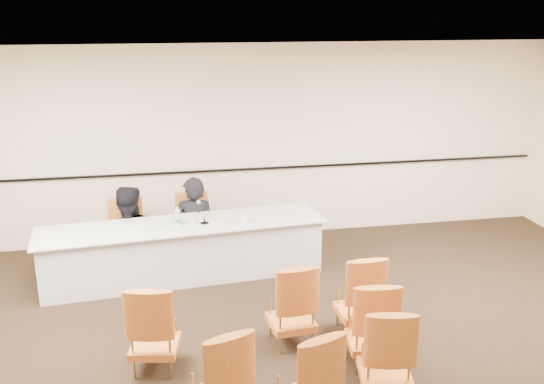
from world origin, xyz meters
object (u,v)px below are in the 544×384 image
(panelist_second_chair, at_px, (127,235))
(aud_chair_front_mid, at_px, (291,303))
(aud_chair_back_left, at_px, (220,375))
(aud_chair_back_right, at_px, (385,351))
(microphone, at_px, (204,213))
(panelist_main, at_px, (195,234))
(water_bottle, at_px, (178,216))
(panelist_main_chair, at_px, (195,228))
(coffee_cup, at_px, (244,217))
(aud_chair_front_right, at_px, (359,293))
(aud_chair_extra, at_px, (371,322))
(panelist_second, at_px, (128,245))
(aud_chair_back_mid, at_px, (308,378))
(aud_chair_front_left, at_px, (154,326))
(panel_table, at_px, (184,251))
(drinking_glass, at_px, (193,221))

(panelist_second_chair, xyz_separation_m, aud_chair_front_mid, (1.80, -2.40, 0.00))
(aud_chair_back_left, xyz_separation_m, aud_chair_back_right, (1.53, 0.09, 0.00))
(aud_chair_front_mid, bearing_deg, microphone, 106.01)
(panelist_main, relative_size, aud_chair_front_mid, 1.79)
(panelist_main, relative_size, panelist_second_chair, 1.79)
(microphone, relative_size, water_bottle, 1.19)
(panelist_main, xyz_separation_m, microphone, (0.10, -0.63, 0.52))
(panelist_main, height_order, panelist_second_chair, panelist_main)
(panelist_main_chair, height_order, coffee_cup, panelist_main_chair)
(aud_chair_front_right, relative_size, aud_chair_back_right, 1.00)
(coffee_cup, bearing_deg, panelist_main, 133.42)
(panelist_second_chair, distance_m, water_bottle, 0.95)
(panelist_main_chair, bearing_deg, aud_chair_front_mid, -76.48)
(panelist_main, bearing_deg, aud_chair_back_left, 95.70)
(microphone, distance_m, coffee_cup, 0.54)
(aud_chair_front_mid, relative_size, aud_chair_extra, 1.00)
(aud_chair_front_mid, height_order, aud_chair_back_left, same)
(aud_chair_extra, bearing_deg, panelist_second, 137.16)
(panelist_main, height_order, panelist_second, panelist_main)
(microphone, height_order, aud_chair_back_mid, microphone)
(aud_chair_front_left, bearing_deg, water_bottle, 91.45)
(panel_table, distance_m, aud_chair_extra, 3.02)
(panelist_second, xyz_separation_m, panelist_second_chair, (0.00, 0.00, 0.15))
(panelist_second, relative_size, aud_chair_front_mid, 1.78)
(water_bottle, bearing_deg, microphone, -1.94)
(panelist_main_chair, xyz_separation_m, aud_chair_back_mid, (0.70, -3.86, 0.00))
(panelist_second, distance_m, aud_chair_front_left, 2.65)
(aud_chair_back_right, distance_m, aud_chair_extra, 0.54)
(aud_chair_back_right, bearing_deg, aud_chair_back_mid, -150.26)
(water_bottle, relative_size, aud_chair_back_mid, 0.26)
(panelist_main, relative_size, aud_chair_extra, 1.79)
(coffee_cup, xyz_separation_m, aud_chair_extra, (0.94, -2.38, -0.35))
(aud_chair_back_left, height_order, aud_chair_extra, same)
(microphone, height_order, coffee_cup, microphone)
(panelist_main, height_order, aud_chair_back_mid, panelist_main)
(panel_table, xyz_separation_m, aud_chair_front_left, (-0.39, -2.14, 0.10))
(panelist_main, distance_m, water_bottle, 0.83)
(water_bottle, distance_m, aud_chair_back_left, 3.09)
(panelist_main, bearing_deg, drinking_glass, 91.10)
(drinking_glass, relative_size, aud_chair_back_mid, 0.11)
(panel_table, distance_m, panelist_main, 0.61)
(aud_chair_front_right, height_order, aud_chair_back_mid, same)
(water_bottle, height_order, coffee_cup, water_bottle)
(panelist_second_chair, relative_size, aud_chair_back_mid, 1.00)
(aud_chair_extra, bearing_deg, aud_chair_back_left, -151.41)
(coffee_cup, distance_m, aud_chair_back_right, 3.07)
(panelist_second, xyz_separation_m, microphone, (1.03, -0.54, 0.58))
(panel_table, relative_size, aud_chair_extra, 3.97)
(panel_table, xyz_separation_m, aud_chair_front_mid, (1.05, -1.91, 0.10))
(aud_chair_back_right, bearing_deg, aud_chair_front_left, 168.42)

